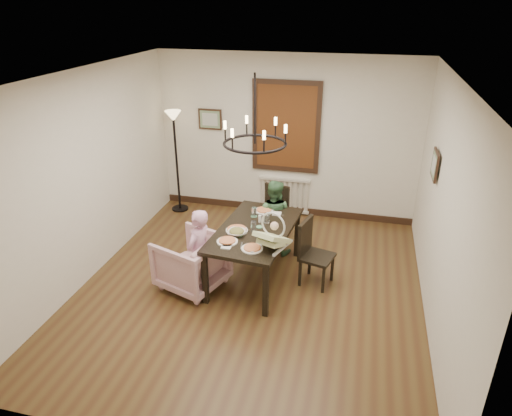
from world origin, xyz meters
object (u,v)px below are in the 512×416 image
at_px(drinking_glass, 253,226).
at_px(armchair, 192,262).
at_px(baby_bouncer, 272,236).
at_px(dining_table, 255,234).
at_px(chair_far, 272,216).
at_px(seated_man, 273,223).
at_px(elderly_woman, 200,260).
at_px(floor_lamp, 177,163).
at_px(chair_right, 317,253).

bearing_deg(drinking_glass, armchair, -158.41).
bearing_deg(baby_bouncer, dining_table, 145.93).
bearing_deg(chair_far, seated_man, -58.10).
distance_m(dining_table, armchair, 0.93).
height_order(chair_far, baby_bouncer, baby_bouncer).
height_order(chair_far, elderly_woman, elderly_woman).
height_order(dining_table, elderly_woman, elderly_woman).
relative_size(chair_far, floor_lamp, 0.52).
height_order(seated_man, baby_bouncer, baby_bouncer).
distance_m(dining_table, elderly_woman, 0.82).
distance_m(chair_far, chair_right, 1.27).
relative_size(chair_right, seated_man, 0.96).
bearing_deg(drinking_glass, baby_bouncer, -47.82).
relative_size(chair_right, drinking_glass, 6.30).
bearing_deg(chair_far, armchair, -105.30).
height_order(elderly_woman, seated_man, elderly_woman).
bearing_deg(baby_bouncer, chair_right, 64.25).
bearing_deg(elderly_woman, armchair, -113.19).
bearing_deg(baby_bouncer, floor_lamp, 153.64).
bearing_deg(drinking_glass, elderly_woman, -144.98).
bearing_deg(chair_far, floor_lamp, 170.35).
bearing_deg(seated_man, drinking_glass, 89.37).
bearing_deg(dining_table, armchair, -147.77).
relative_size(chair_right, floor_lamp, 0.52).
bearing_deg(armchair, drinking_glass, 130.71).
xyz_separation_m(drinking_glass, floor_lamp, (-1.89, 1.95, 0.05)).
relative_size(dining_table, chair_right, 1.85).
bearing_deg(chair_right, baby_bouncer, 149.57).
xyz_separation_m(elderly_woman, drinking_glass, (0.61, 0.43, 0.35)).
bearing_deg(armchair, chair_right, 124.70).
bearing_deg(seated_man, chair_far, -66.42).
bearing_deg(armchair, dining_table, 136.03).
distance_m(chair_right, elderly_woman, 1.57).
bearing_deg(chair_far, dining_table, -76.95).
height_order(elderly_woman, floor_lamp, floor_lamp).
bearing_deg(floor_lamp, drinking_glass, -45.78).
distance_m(elderly_woman, floor_lamp, 2.73).
distance_m(chair_right, drinking_glass, 0.94).
distance_m(chair_far, floor_lamp, 2.13).
distance_m(chair_far, baby_bouncer, 1.58).
relative_size(baby_bouncer, floor_lamp, 0.27).
bearing_deg(armchair, baby_bouncer, 106.21).
bearing_deg(floor_lamp, seated_man, -28.52).
bearing_deg(chair_right, chair_far, 55.85).
distance_m(baby_bouncer, drinking_glass, 0.50).
bearing_deg(drinking_glass, floor_lamp, 134.22).
height_order(chair_far, chair_right, chair_far).
relative_size(armchair, floor_lamp, 0.45).
bearing_deg(elderly_woman, chair_far, 171.05).
bearing_deg(seated_man, elderly_woman, 66.96).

